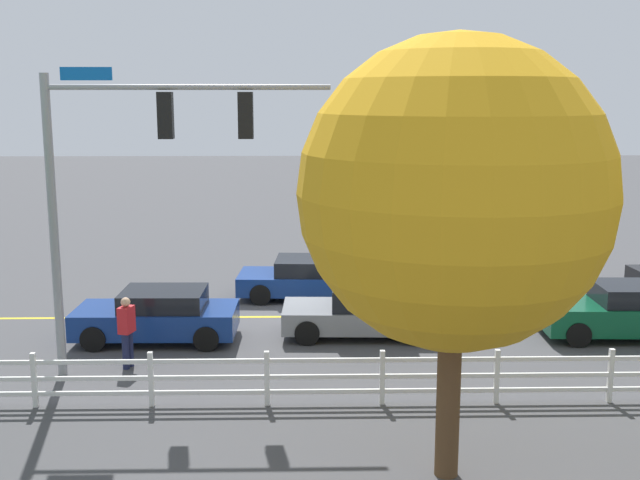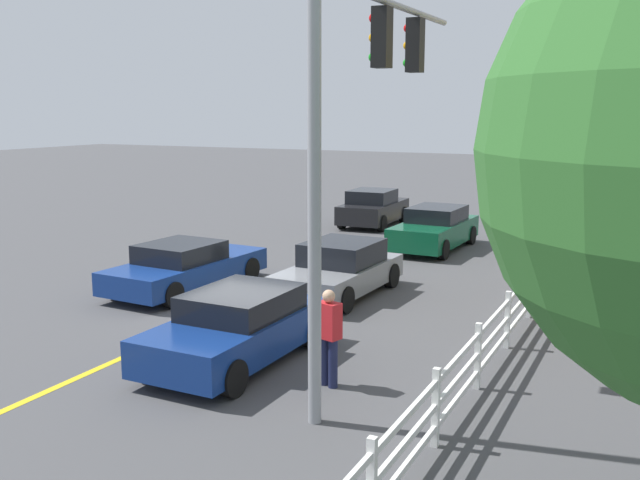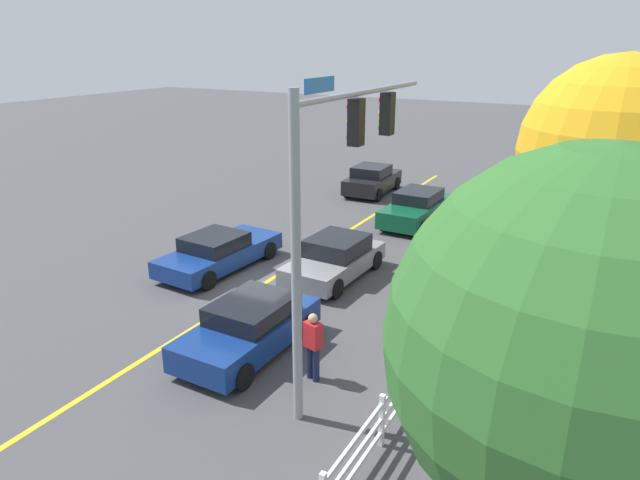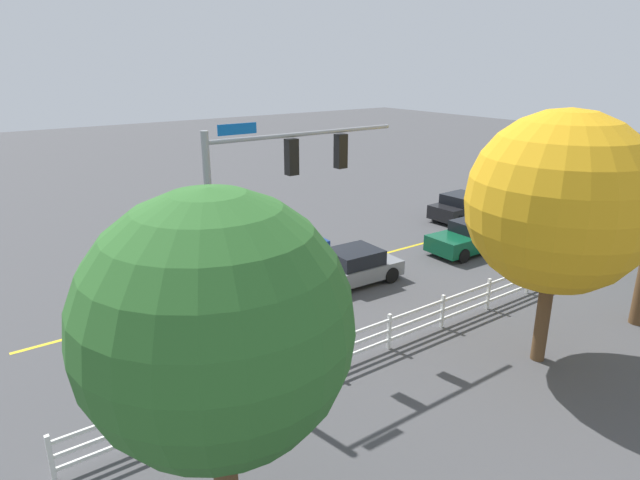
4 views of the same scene
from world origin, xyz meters
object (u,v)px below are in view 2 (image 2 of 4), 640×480
car_4 (237,327)px  car_2 (340,270)px  car_0 (185,267)px  pedestrian (329,334)px  car_3 (435,229)px  car_1 (373,208)px

car_4 → car_2: bearing=-175.3°
car_2 → car_4: size_ratio=1.00×
car_0 → car_4: car_4 is taller
car_4 → pedestrian: bearing=81.4°
car_0 → car_4: bearing=-130.7°
car_2 → car_3: 6.94m
car_0 → pedestrian: 7.63m
car_0 → car_2: 4.05m
car_1 → car_3: bearing=-137.0°
car_3 → pedestrian: 12.78m
car_0 → car_2: bearing=-68.1°
car_0 → pedestrian: (4.39, 6.23, 0.31)m
car_2 → car_3: size_ratio=0.93×
car_1 → car_2: bearing=-164.4°
car_0 → car_4: (4.05, 4.19, 0.05)m
car_1 → car_2: (10.67, 3.40, -0.05)m
car_0 → car_2: (-1.28, 3.84, 0.04)m
car_1 → car_4: (16.00, 3.75, -0.04)m
car_1 → pedestrian: pedestrian is taller
car_3 → car_4: size_ratio=1.07×
car_3 → pedestrian: bearing=11.1°
car_0 → car_3: (-8.22, 4.18, 0.08)m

